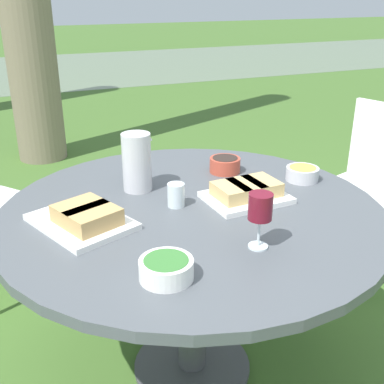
{
  "coord_description": "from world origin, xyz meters",
  "views": [
    {
      "loc": [
        -0.59,
        -1.42,
        1.43
      ],
      "look_at": [
        0.0,
        0.0,
        0.78
      ],
      "focal_mm": 45.0,
      "sensor_mm": 36.0,
      "label": 1
    }
  ],
  "objects_px": {
    "dining_table": "(192,231)",
    "water_pitcher": "(137,162)",
    "chair_near_right": "(374,177)",
    "wine_glass": "(260,209)"
  },
  "relations": [
    {
      "from": "chair_near_right",
      "to": "water_pitcher",
      "type": "height_order",
      "value": "water_pitcher"
    },
    {
      "from": "chair_near_right",
      "to": "wine_glass",
      "type": "xyz_separation_m",
      "value": [
        -1.11,
        -0.7,
        0.32
      ]
    },
    {
      "from": "dining_table",
      "to": "chair_near_right",
      "type": "distance_m",
      "value": 1.24
    },
    {
      "from": "dining_table",
      "to": "water_pitcher",
      "type": "distance_m",
      "value": 0.33
    },
    {
      "from": "chair_near_right",
      "to": "water_pitcher",
      "type": "distance_m",
      "value": 1.35
    },
    {
      "from": "dining_table",
      "to": "water_pitcher",
      "type": "xyz_separation_m",
      "value": [
        -0.13,
        0.23,
        0.2
      ]
    },
    {
      "from": "water_pitcher",
      "to": "wine_glass",
      "type": "relative_size",
      "value": 1.28
    },
    {
      "from": "dining_table",
      "to": "chair_near_right",
      "type": "relative_size",
      "value": 1.52
    },
    {
      "from": "chair_near_right",
      "to": "dining_table",
      "type": "bearing_deg",
      "value": -162.78
    },
    {
      "from": "dining_table",
      "to": "chair_near_right",
      "type": "xyz_separation_m",
      "value": [
        1.18,
        0.37,
        -0.1
      ]
    }
  ]
}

